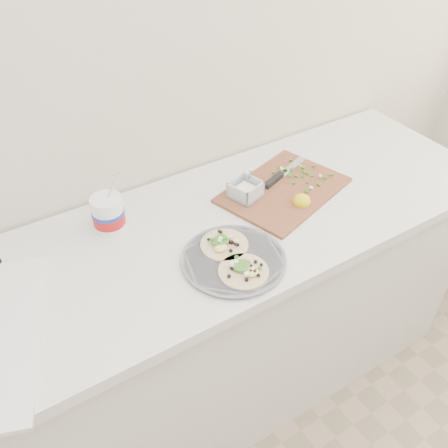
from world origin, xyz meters
TOP-DOWN VIEW (x-y plane):
  - counter at (0.00, 1.43)m, footprint 2.44×0.66m
  - taco_plate at (0.17, 1.25)m, footprint 0.31×0.31m
  - tub at (-0.07, 1.58)m, footprint 0.10×0.10m
  - cutboard at (0.50, 1.46)m, footprint 0.49×0.40m

SIDE VIEW (x-z plane):
  - counter at x=0.00m, z-range 0.00..0.90m
  - cutboard at x=0.50m, z-range 0.88..0.95m
  - taco_plate at x=0.17m, z-range 0.90..0.94m
  - tub at x=-0.07m, z-range 0.86..1.08m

